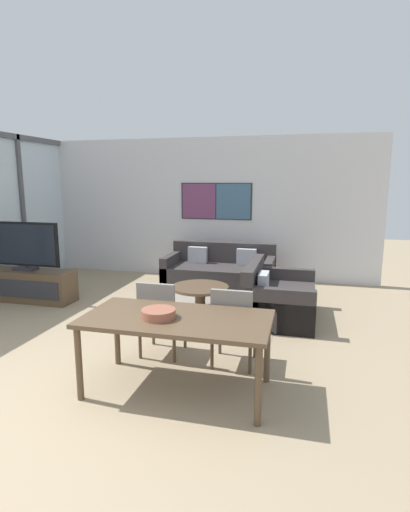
% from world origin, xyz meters
% --- Properties ---
extents(ground_plane, '(24.00, 24.00, 0.00)m').
position_xyz_m(ground_plane, '(0.00, 0.00, 0.00)').
color(ground_plane, '#9E896B').
extents(wall_back, '(7.20, 0.09, 2.80)m').
position_xyz_m(wall_back, '(0.01, 5.38, 1.40)').
color(wall_back, silver).
rests_on(wall_back, ground_plane).
extents(area_rug, '(2.30, 1.80, 0.01)m').
position_xyz_m(area_rug, '(0.68, 3.12, 0.00)').
color(area_rug, gray).
rests_on(area_rug, ground_plane).
extents(tv_console, '(1.63, 0.47, 0.52)m').
position_xyz_m(tv_console, '(-2.24, 2.96, 0.26)').
color(tv_console, brown).
rests_on(tv_console, ground_plane).
extents(television, '(1.28, 0.20, 0.79)m').
position_xyz_m(television, '(-2.24, 2.96, 0.91)').
color(television, '#2D2D33').
rests_on(television, tv_console).
extents(sofa_main, '(1.98, 0.96, 0.80)m').
position_xyz_m(sofa_main, '(0.68, 4.56, 0.27)').
color(sofa_main, '#383333').
rests_on(sofa_main, ground_plane).
extents(sofa_side, '(0.96, 1.39, 0.80)m').
position_xyz_m(sofa_side, '(1.79, 3.11, 0.27)').
color(sofa_side, '#383333').
rests_on(sofa_side, ground_plane).
extents(coffee_table, '(0.86, 0.86, 0.39)m').
position_xyz_m(coffee_table, '(0.68, 3.12, 0.30)').
color(coffee_table, brown).
rests_on(coffee_table, ground_plane).
extents(dining_table, '(1.72, 0.87, 0.73)m').
position_xyz_m(dining_table, '(1.07, 0.81, 0.65)').
color(dining_table, brown).
rests_on(dining_table, ground_plane).
extents(dining_chair_left, '(0.46, 0.46, 0.87)m').
position_xyz_m(dining_chair_left, '(0.65, 1.49, 0.50)').
color(dining_chair_left, gray).
rests_on(dining_chair_left, ground_plane).
extents(dining_chair_centre, '(0.46, 0.46, 0.87)m').
position_xyz_m(dining_chair_centre, '(1.49, 1.43, 0.50)').
color(dining_chair_centre, gray).
rests_on(dining_chair_centre, ground_plane).
extents(fruit_bowl, '(0.31, 0.31, 0.08)m').
position_xyz_m(fruit_bowl, '(0.92, 0.74, 0.77)').
color(fruit_bowl, '#995642').
rests_on(fruit_bowl, dining_table).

